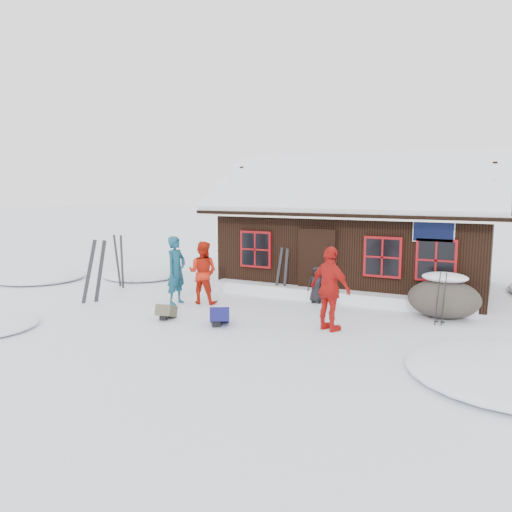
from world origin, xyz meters
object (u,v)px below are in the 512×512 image
at_px(ski_pair_left, 95,272).
at_px(skier_orange_right, 330,289).
at_px(skier_orange_left, 203,272).
at_px(ski_poles, 441,300).
at_px(backpack_olive, 166,314).
at_px(backpack_blue, 220,318).
at_px(skier_teal, 176,270).
at_px(skier_crouched, 317,285).
at_px(boulder, 444,297).

bearing_deg(ski_pair_left, skier_orange_right, -27.82).
xyz_separation_m(skier_orange_left, ski_poles, (6.29, 0.52, -0.26)).
bearing_deg(backpack_olive, skier_orange_right, -1.51).
xyz_separation_m(skier_orange_right, backpack_olive, (-3.96, -0.84, -0.83)).
xyz_separation_m(backpack_blue, backpack_olive, (-1.47, -0.11, -0.02)).
height_order(skier_orange_left, backpack_blue, skier_orange_left).
distance_m(skier_teal, backpack_olive, 1.84).
height_order(skier_orange_left, ski_pair_left, ski_pair_left).
height_order(skier_teal, ski_poles, skier_teal).
relative_size(skier_teal, ski_poles, 1.45).
bearing_deg(skier_orange_right, skier_crouched, -40.09).
bearing_deg(boulder, skier_orange_right, -133.74).
bearing_deg(backpack_olive, skier_orange_left, 79.62).
relative_size(backpack_blue, backpack_olive, 1.18).
relative_size(skier_crouched, boulder, 0.59).
height_order(skier_orange_left, backpack_olive, skier_orange_left).
distance_m(skier_crouched, backpack_blue, 3.50).
relative_size(boulder, ski_poles, 1.34).
height_order(boulder, ski_poles, ski_poles).
distance_m(skier_orange_left, skier_orange_right, 4.19).
xyz_separation_m(skier_orange_right, ski_poles, (2.23, 1.57, -0.35)).
height_order(ski_poles, backpack_blue, ski_poles).
bearing_deg(skier_crouched, backpack_blue, -122.72).
xyz_separation_m(skier_orange_left, skier_crouched, (2.88, 1.45, -0.36)).
xyz_separation_m(skier_crouched, ski_pair_left, (-5.68, -2.73, 0.36)).
bearing_deg(skier_teal, ski_pair_left, 114.50).
distance_m(skier_orange_right, boulder, 3.26).
distance_m(ski_pair_left, backpack_blue, 4.46).
height_order(skier_crouched, ski_pair_left, ski_pair_left).
distance_m(ski_pair_left, ski_poles, 9.27).
bearing_deg(ski_poles, skier_orange_right, -144.82).
bearing_deg(backpack_blue, backpack_olive, 154.95).
height_order(ski_poles, backpack_olive, ski_poles).
bearing_deg(backpack_blue, skier_crouched, 38.57).
bearing_deg(skier_orange_left, skier_orange_right, 156.41).
height_order(skier_orange_right, backpack_olive, skier_orange_right).
xyz_separation_m(skier_crouched, ski_poles, (3.41, -0.93, 0.10)).
relative_size(skier_orange_left, skier_orange_right, 0.91).
relative_size(skier_orange_right, ski_pair_left, 1.05).
relative_size(skier_teal, skier_orange_right, 0.98).
relative_size(skier_teal, ski_pair_left, 1.04).
bearing_deg(skier_crouched, boulder, -13.43).
xyz_separation_m(boulder, ski_poles, (-0.00, -0.76, 0.10)).
relative_size(skier_crouched, backpack_olive, 2.04).
distance_m(skier_orange_left, ski_pair_left, 3.08).
bearing_deg(ski_pair_left, backpack_blue, -36.20).
distance_m(skier_orange_left, skier_crouched, 3.24).
relative_size(skier_crouched, ski_poles, 0.80).
relative_size(skier_orange_left, skier_crouched, 1.68).
distance_m(skier_orange_right, ski_poles, 2.75).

